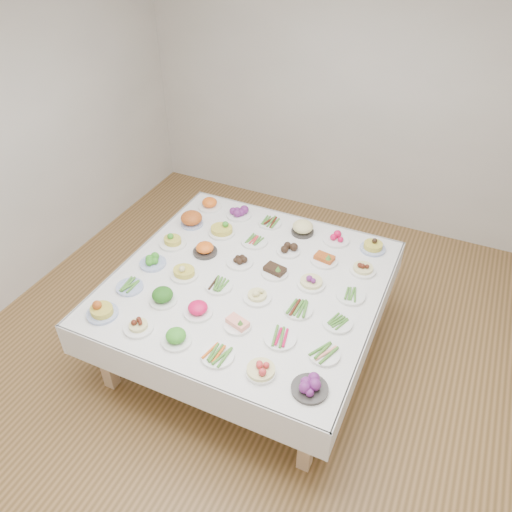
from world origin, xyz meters
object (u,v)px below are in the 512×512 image
at_px(display_table, 248,287).
at_px(dish_35, 373,244).
at_px(dish_18, 173,240).
at_px(dish_0, 101,308).

bearing_deg(display_table, dish_35, 45.43).
xyz_separation_m(dish_18, dish_35, (1.54, 0.63, 0.00)).
relative_size(dish_0, dish_18, 1.06).
distance_m(display_table, dish_0, 1.10).
relative_size(dish_18, dish_35, 1.09).
bearing_deg(dish_35, dish_18, -157.67).
distance_m(display_table, dish_18, 0.79).
bearing_deg(dish_0, display_table, 45.04).
height_order(display_table, dish_18, dish_18).
xyz_separation_m(dish_0, dish_18, (0.00, 0.92, -0.02)).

